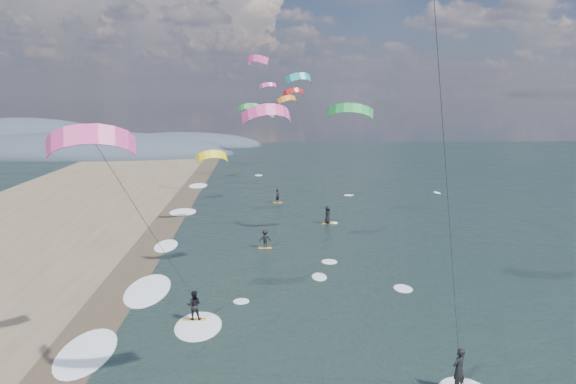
{
  "coord_description": "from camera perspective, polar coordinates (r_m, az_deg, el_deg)",
  "views": [
    {
      "loc": [
        -2.71,
        -20.71,
        12.7
      ],
      "look_at": [
        -1.0,
        12.0,
        7.0
      ],
      "focal_mm": 35.0,
      "sensor_mm": 36.0,
      "label": 1
    }
  ],
  "objects": [
    {
      "name": "wet_sand_strip",
      "position": [
        34.5,
        -18.83,
        -12.27
      ],
      "size": [
        3.0,
        240.0,
        0.0
      ],
      "primitive_type": "cube",
      "color": "#382D23",
      "rests_on": "ground"
    },
    {
      "name": "shoreline_surf",
      "position": [
        38.52,
        -15.16,
        -9.73
      ],
      "size": [
        2.4,
        79.4,
        0.11
      ],
      "color": "white",
      "rests_on": "ground"
    },
    {
      "name": "bg_kite_field",
      "position": [
        74.5,
        -1.06,
        9.63
      ],
      "size": [
        15.81,
        77.48,
        11.28
      ],
      "color": "green",
      "rests_on": "ground"
    },
    {
      "name": "kitesurfer_near_b",
      "position": [
        27.35,
        -15.87,
        -0.96
      ],
      "size": [
        7.1,
        8.54,
        12.21
      ],
      "color": "gold",
      "rests_on": "ground"
    },
    {
      "name": "far_kitesurfers",
      "position": [
        53.98,
        0.59,
        -2.83
      ],
      "size": [
        7.42,
        20.66,
        1.78
      ],
      "color": "gold",
      "rests_on": "ground"
    },
    {
      "name": "kitesurfer_near_a",
      "position": [
        18.02,
        14.79,
        18.03
      ],
      "size": [
        8.1,
        8.82,
        19.49
      ],
      "color": "gold",
      "rests_on": "ground"
    },
    {
      "name": "coastal_hills",
      "position": [
        135.89,
        -21.09,
        3.85
      ],
      "size": [
        80.0,
        41.0,
        15.0
      ],
      "color": "#3D4756",
      "rests_on": "ground"
    }
  ]
}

